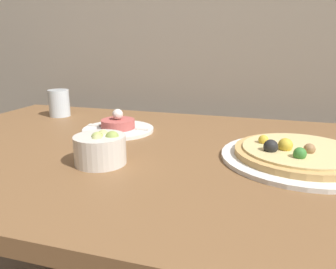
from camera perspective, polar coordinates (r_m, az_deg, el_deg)
name	(u,v)px	position (r m, az deg, el deg)	size (l,w,h in m)	color
dining_table	(161,183)	(0.88, -1.31, -8.48)	(1.46, 0.88, 0.79)	brown
pizza_plate	(299,155)	(0.82, 21.89, -3.28)	(0.36, 0.36, 0.06)	white
tartare_plate	(118,127)	(1.02, -8.68, 1.31)	(0.22, 0.22, 0.07)	white
small_bowl	(100,148)	(0.75, -11.67, -2.40)	(0.12, 0.12, 0.08)	silver
drinking_glass	(59,103)	(1.28, -18.43, 5.22)	(0.08, 0.08, 0.10)	silver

